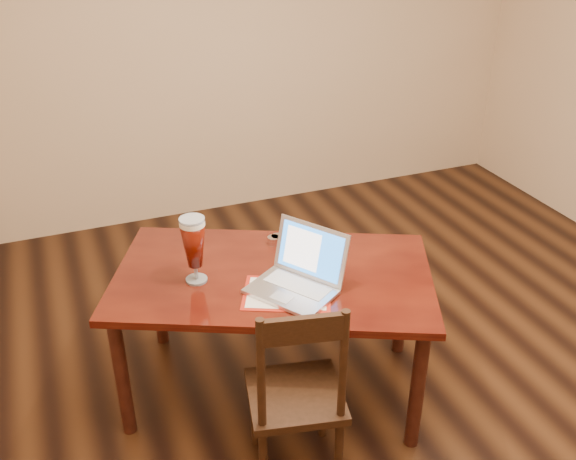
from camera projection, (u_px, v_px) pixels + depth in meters
name	position (u px, v px, depth m)	size (l,w,h in m)	color
ground	(402.00, 414.00, 3.11)	(5.00, 5.00, 0.00)	black
room_shell	(444.00, 45.00, 2.27)	(4.51, 5.01, 2.71)	#CDAC89
dining_table	(270.00, 286.00, 2.98)	(1.67, 1.35, 1.00)	#52150A
dining_chair	(297.00, 395.00, 2.61)	(0.46, 0.44, 0.91)	black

